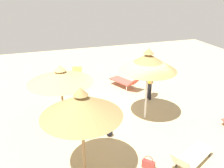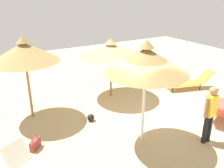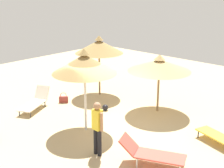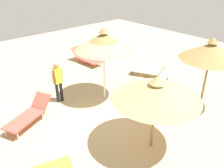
{
  "view_description": "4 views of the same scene",
  "coord_description": "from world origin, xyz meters",
  "px_view_note": "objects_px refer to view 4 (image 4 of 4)",
  "views": [
    {
      "loc": [
        -8.59,
        3.58,
        5.39
      ],
      "look_at": [
        0.34,
        0.64,
        1.43
      ],
      "focal_mm": 39.15,
      "sensor_mm": 36.0,
      "label": 1
    },
    {
      "loc": [
        -4.25,
        -5.37,
        4.23
      ],
      "look_at": [
        -0.67,
        0.73,
        1.43
      ],
      "focal_mm": 38.58,
      "sensor_mm": 36.0,
      "label": 2
    },
    {
      "loc": [
        7.72,
        -7.91,
        5.18
      ],
      "look_at": [
        -0.3,
        0.69,
        1.5
      ],
      "focal_mm": 51.8,
      "sensor_mm": 36.0,
      "label": 3
    },
    {
      "loc": [
        5.21,
        6.16,
        5.15
      ],
      "look_at": [
        0.2,
        0.59,
        1.3
      ],
      "focal_mm": 37.43,
      "sensor_mm": 36.0,
      "label": 4
    }
  ],
  "objects_px": {
    "person_standing_edge": "(58,80)",
    "parasol_umbrella_near_left": "(211,51)",
    "parasol_umbrella_far_left": "(156,91)",
    "beach_ball": "(149,105)",
    "lounge_chair_back": "(86,57)",
    "parasol_umbrella_near_right": "(104,41)",
    "lounge_chair_front": "(150,70)",
    "lounge_chair_far_right": "(29,114)",
    "handbag": "(167,83)"
  },
  "relations": [
    {
      "from": "lounge_chair_back",
      "to": "handbag",
      "type": "height_order",
      "value": "lounge_chair_back"
    },
    {
      "from": "beach_ball",
      "to": "parasol_umbrella_near_right",
      "type": "bearing_deg",
      "value": -66.63
    },
    {
      "from": "person_standing_edge",
      "to": "handbag",
      "type": "relative_size",
      "value": 3.68
    },
    {
      "from": "parasol_umbrella_near_left",
      "to": "person_standing_edge",
      "type": "relative_size",
      "value": 1.63
    },
    {
      "from": "lounge_chair_front",
      "to": "person_standing_edge",
      "type": "relative_size",
      "value": 1.08
    },
    {
      "from": "parasol_umbrella_near_left",
      "to": "beach_ball",
      "type": "bearing_deg",
      "value": -38.37
    },
    {
      "from": "parasol_umbrella_far_left",
      "to": "parasol_umbrella_near_right",
      "type": "relative_size",
      "value": 0.85
    },
    {
      "from": "lounge_chair_front",
      "to": "lounge_chair_back",
      "type": "bearing_deg",
      "value": -69.59
    },
    {
      "from": "parasol_umbrella_near_left",
      "to": "lounge_chair_back",
      "type": "height_order",
      "value": "parasol_umbrella_near_left"
    },
    {
      "from": "beach_ball",
      "to": "parasol_umbrella_far_left",
      "type": "bearing_deg",
      "value": 41.75
    },
    {
      "from": "parasol_umbrella_near_right",
      "to": "lounge_chair_front",
      "type": "height_order",
      "value": "parasol_umbrella_near_right"
    },
    {
      "from": "parasol_umbrella_far_left",
      "to": "person_standing_edge",
      "type": "height_order",
      "value": "parasol_umbrella_far_left"
    },
    {
      "from": "parasol_umbrella_near_left",
      "to": "lounge_chair_far_right",
      "type": "height_order",
      "value": "parasol_umbrella_near_left"
    },
    {
      "from": "parasol_umbrella_near_right",
      "to": "handbag",
      "type": "xyz_separation_m",
      "value": [
        -2.83,
        1.22,
        -2.33
      ]
    },
    {
      "from": "parasol_umbrella_near_left",
      "to": "handbag",
      "type": "distance_m",
      "value": 2.94
    },
    {
      "from": "lounge_chair_far_right",
      "to": "beach_ball",
      "type": "bearing_deg",
      "value": 151.32
    },
    {
      "from": "person_standing_edge",
      "to": "lounge_chair_front",
      "type": "bearing_deg",
      "value": 169.19
    },
    {
      "from": "parasol_umbrella_near_right",
      "to": "lounge_chair_far_right",
      "type": "bearing_deg",
      "value": -6.3
    },
    {
      "from": "person_standing_edge",
      "to": "parasol_umbrella_near_left",
      "type": "bearing_deg",
      "value": 134.54
    },
    {
      "from": "person_standing_edge",
      "to": "lounge_chair_far_right",
      "type": "bearing_deg",
      "value": 21.43
    },
    {
      "from": "lounge_chair_back",
      "to": "lounge_chair_far_right",
      "type": "bearing_deg",
      "value": 34.23
    },
    {
      "from": "parasol_umbrella_near_right",
      "to": "beach_ball",
      "type": "relative_size",
      "value": 11.99
    },
    {
      "from": "lounge_chair_front",
      "to": "parasol_umbrella_near_left",
      "type": "bearing_deg",
      "value": 78.23
    },
    {
      "from": "parasol_umbrella_near_right",
      "to": "lounge_chair_far_right",
      "type": "height_order",
      "value": "parasol_umbrella_near_right"
    },
    {
      "from": "parasol_umbrella_near_right",
      "to": "lounge_chair_far_right",
      "type": "distance_m",
      "value": 3.85
    },
    {
      "from": "beach_ball",
      "to": "lounge_chair_back",
      "type": "bearing_deg",
      "value": -99.81
    },
    {
      "from": "parasol_umbrella_far_left",
      "to": "lounge_chair_front",
      "type": "xyz_separation_m",
      "value": [
        -3.98,
        -3.39,
        -1.66
      ]
    },
    {
      "from": "lounge_chair_back",
      "to": "parasol_umbrella_far_left",
      "type": "bearing_deg",
      "value": 69.66
    },
    {
      "from": "parasol_umbrella_far_left",
      "to": "beach_ball",
      "type": "bearing_deg",
      "value": -138.25
    },
    {
      "from": "parasol_umbrella_far_left",
      "to": "handbag",
      "type": "xyz_separation_m",
      "value": [
        -3.68,
        -2.09,
        -1.82
      ]
    },
    {
      "from": "parasol_umbrella_far_left",
      "to": "lounge_chair_back",
      "type": "bearing_deg",
      "value": -110.34
    },
    {
      "from": "lounge_chair_back",
      "to": "person_standing_edge",
      "type": "distance_m",
      "value": 4.41
    },
    {
      "from": "lounge_chair_back",
      "to": "beach_ball",
      "type": "height_order",
      "value": "lounge_chair_back"
    },
    {
      "from": "parasol_umbrella_far_left",
      "to": "parasol_umbrella_near_left",
      "type": "relative_size",
      "value": 0.9
    },
    {
      "from": "handbag",
      "to": "parasol_umbrella_far_left",
      "type": "bearing_deg",
      "value": 29.55
    },
    {
      "from": "lounge_chair_far_right",
      "to": "lounge_chair_back",
      "type": "distance_m",
      "value": 6.02
    },
    {
      "from": "lounge_chair_far_right",
      "to": "lounge_chair_back",
      "type": "height_order",
      "value": "lounge_chair_far_right"
    },
    {
      "from": "lounge_chair_front",
      "to": "beach_ball",
      "type": "distance_m",
      "value": 3.02
    },
    {
      "from": "parasol_umbrella_near_left",
      "to": "lounge_chair_far_right",
      "type": "relative_size",
      "value": 1.41
    },
    {
      "from": "parasol_umbrella_far_left",
      "to": "beach_ball",
      "type": "distance_m",
      "value": 2.89
    },
    {
      "from": "parasol_umbrella_near_right",
      "to": "beach_ball",
      "type": "bearing_deg",
      "value": 113.37
    },
    {
      "from": "parasol_umbrella_far_left",
      "to": "parasol_umbrella_near_left",
      "type": "xyz_separation_m",
      "value": [
        -3.3,
        -0.16,
        0.36
      ]
    },
    {
      "from": "lounge_chair_front",
      "to": "lounge_chair_back",
      "type": "xyz_separation_m",
      "value": [
        1.36,
        -3.66,
        0.02
      ]
    },
    {
      "from": "lounge_chair_back",
      "to": "parasol_umbrella_near_right",
      "type": "bearing_deg",
      "value": 64.82
    },
    {
      "from": "parasol_umbrella_far_left",
      "to": "lounge_chair_front",
      "type": "bearing_deg",
      "value": -139.56
    },
    {
      "from": "lounge_chair_front",
      "to": "parasol_umbrella_far_left",
      "type": "bearing_deg",
      "value": 40.44
    },
    {
      "from": "lounge_chair_back",
      "to": "parasol_umbrella_near_left",
      "type": "bearing_deg",
      "value": 95.72
    },
    {
      "from": "lounge_chair_far_right",
      "to": "parasol_umbrella_near_left",
      "type": "bearing_deg",
      "value": 148.27
    },
    {
      "from": "parasol_umbrella_near_right",
      "to": "lounge_chair_back",
      "type": "distance_m",
      "value": 4.66
    },
    {
      "from": "parasol_umbrella_far_left",
      "to": "lounge_chair_back",
      "type": "distance_m",
      "value": 7.7
    }
  ]
}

